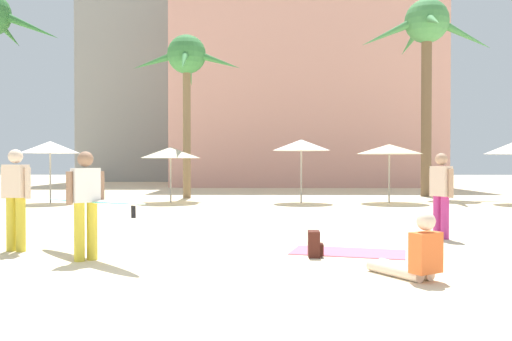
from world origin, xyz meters
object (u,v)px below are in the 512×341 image
object	(u,v)px
palm_tree_far_left	(426,36)
beach_towel	(348,252)
person_mid_right	(441,192)
cafe_umbrella_3	(171,153)
cafe_umbrella_1	(389,149)
person_near_right	(414,256)
backpack	(315,244)
palm_tree_left	(187,64)
cafe_umbrella_0	(301,145)
cafe_umbrella_2	(50,147)
person_mid_left	(16,195)
person_mid_center	(89,201)

from	to	relation	value
palm_tree_far_left	beach_towel	xyz separation A→B (m)	(-5.86, -14.92, -7.20)
beach_towel	person_mid_right	world-z (taller)	person_mid_right
palm_tree_far_left	cafe_umbrella_3	distance (m)	12.66
cafe_umbrella_1	person_near_right	size ratio (longest dim) A/B	2.34
cafe_umbrella_1	backpack	bearing A→B (deg)	-108.84
palm_tree_left	cafe_umbrella_0	bearing A→B (deg)	-28.49
cafe_umbrella_2	person_mid_left	distance (m)	11.30
palm_tree_far_left	backpack	distance (m)	18.05
cafe_umbrella_1	person_mid_left	distance (m)	14.25
palm_tree_far_left	cafe_umbrella_0	distance (m)	8.66
cafe_umbrella_3	person_mid_right	size ratio (longest dim) A/B	1.32
palm_tree_left	cafe_umbrella_3	bearing A→B (deg)	-95.70
palm_tree_far_left	person_mid_right	world-z (taller)	palm_tree_far_left
palm_tree_left	person_mid_right	xyz separation A→B (m)	(6.86, -11.88, -4.81)
cafe_umbrella_0	cafe_umbrella_2	size ratio (longest dim) A/B	1.03
palm_tree_far_left	cafe_umbrella_2	size ratio (longest dim) A/B	3.81
person_mid_center	person_mid_left	world-z (taller)	person_mid_left
cafe_umbrella_0	palm_tree_left	bearing A→B (deg)	151.51
palm_tree_left	person_mid_center	world-z (taller)	palm_tree_left
cafe_umbrella_1	backpack	world-z (taller)	cafe_umbrella_1
palm_tree_left	palm_tree_far_left	bearing A→B (deg)	7.21
cafe_umbrella_0	cafe_umbrella_1	bearing A→B (deg)	0.77
beach_towel	palm_tree_left	bearing A→B (deg)	109.21
cafe_umbrella_2	cafe_umbrella_1	bearing A→B (deg)	1.92
beach_towel	cafe_umbrella_3	bearing A→B (deg)	114.19
cafe_umbrella_3	beach_towel	xyz separation A→B (m)	(4.98, -11.09, -1.90)
cafe_umbrella_3	backpack	xyz separation A→B (m)	(4.38, -11.50, -1.70)
cafe_umbrella_3	backpack	distance (m)	12.42
cafe_umbrella_1	person_mid_right	world-z (taller)	cafe_umbrella_1
cafe_umbrella_0	person_mid_left	xyz separation A→B (m)	(-5.64, -10.97, -1.22)
cafe_umbrella_1	person_mid_right	xyz separation A→B (m)	(-1.18, -9.36, -1.10)
cafe_umbrella_0	backpack	xyz separation A→B (m)	(-0.59, -11.43, -1.98)
palm_tree_left	backpack	distance (m)	15.60
cafe_umbrella_3	person_mid_center	distance (m)	11.80
person_mid_center	cafe_umbrella_2	bearing A→B (deg)	-14.49
palm_tree_far_left	cafe_umbrella_2	world-z (taller)	palm_tree_far_left
cafe_umbrella_1	cafe_umbrella_2	world-z (taller)	cafe_umbrella_2
palm_tree_far_left	cafe_umbrella_0	world-z (taller)	palm_tree_far_left
cafe_umbrella_1	backpack	xyz separation A→B (m)	(-3.92, -11.48, -1.83)
palm_tree_far_left	person_mid_right	distance (m)	15.10
cafe_umbrella_3	person_mid_right	bearing A→B (deg)	-52.87
person_mid_right	beach_towel	bearing A→B (deg)	-169.08
palm_tree_left	cafe_umbrella_1	world-z (taller)	palm_tree_left
cafe_umbrella_3	person_near_right	size ratio (longest dim) A/B	2.15
person_mid_right	person_mid_left	xyz separation A→B (m)	(-7.79, -1.66, 0.02)
cafe_umbrella_3	person_mid_right	distance (m)	11.81
cafe_umbrella_2	cafe_umbrella_0	bearing A→B (deg)	2.33
cafe_umbrella_1	person_mid_left	xyz separation A→B (m)	(-8.97, -11.02, -1.07)
backpack	person_mid_left	xyz separation A→B (m)	(-5.06, 0.46, 0.76)
person_mid_center	person_mid_left	distance (m)	1.64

